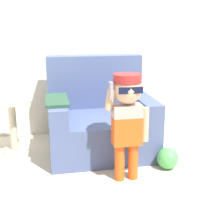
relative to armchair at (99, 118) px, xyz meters
name	(u,v)px	position (x,y,z in m)	size (l,w,h in m)	color
ground_plane	(120,153)	(0.19, -0.19, -0.33)	(10.00, 10.00, 0.00)	beige
wall_back	(106,24)	(0.19, 0.60, 0.97)	(10.00, 0.05, 2.60)	silver
armchair	(99,118)	(0.00, 0.00, 0.00)	(1.07, 0.96, 0.97)	#475684
person_child	(127,111)	(0.12, -0.75, 0.28)	(0.38, 0.28, 0.92)	#E05119
side_table	(13,121)	(-0.89, 0.08, 0.00)	(0.42, 0.42, 0.55)	beige
toy_ball	(168,158)	(0.54, -0.63, -0.23)	(0.20, 0.20, 0.20)	#4CB256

